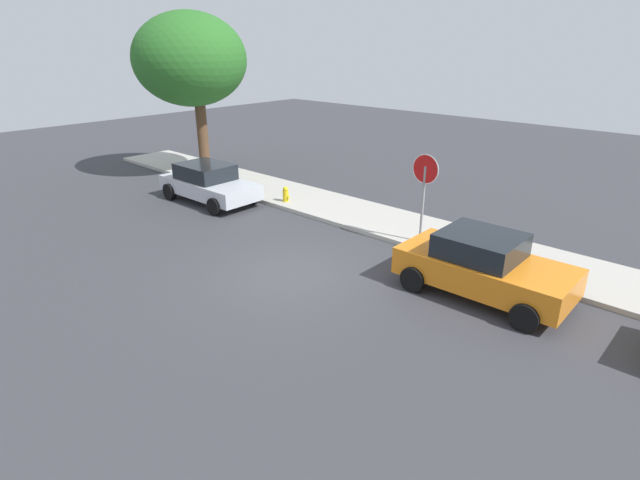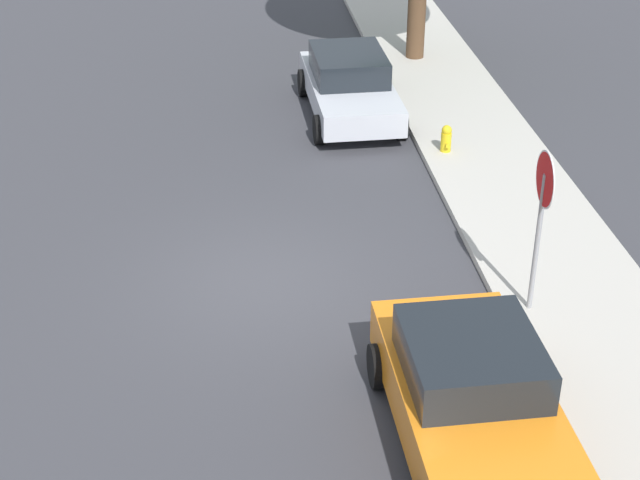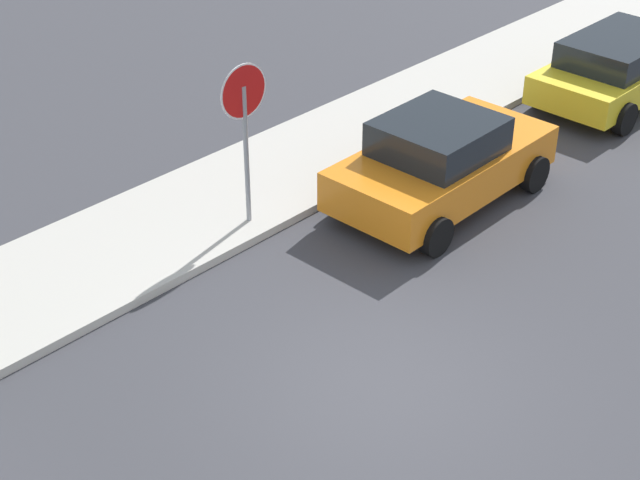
{
  "view_description": "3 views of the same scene",
  "coord_description": "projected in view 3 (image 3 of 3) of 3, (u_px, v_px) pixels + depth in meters",
  "views": [
    {
      "loc": [
        8.69,
        -8.32,
        5.83
      ],
      "look_at": [
        0.26,
        0.92,
        0.79
      ],
      "focal_mm": 28.0,
      "sensor_mm": 36.0,
      "label": 1
    },
    {
      "loc": [
        13.79,
        -0.71,
        8.72
      ],
      "look_at": [
        0.58,
        0.89,
        1.07
      ],
      "focal_mm": 55.0,
      "sensor_mm": 36.0,
      "label": 2
    },
    {
      "loc": [
        -7.53,
        -6.1,
        8.26
      ],
      "look_at": [
        0.66,
        1.73,
        1.15
      ],
      "focal_mm": 55.0,
      "sensor_mm": 36.0,
      "label": 3
    }
  ],
  "objects": [
    {
      "name": "parked_car_orange",
      "position": [
        441.0,
        161.0,
        16.16
      ],
      "size": [
        4.09,
        2.16,
        1.55
      ],
      "color": "orange",
      "rests_on": "ground_plane"
    },
    {
      "name": "stop_sign",
      "position": [
        245.0,
        117.0,
        14.82
      ],
      "size": [
        0.87,
        0.08,
        2.81
      ],
      "color": "gray",
      "rests_on": "ground_plane"
    },
    {
      "name": "parked_car_yellow",
      "position": [
        623.0,
        64.0,
        19.82
      ],
      "size": [
        4.54,
        2.05,
        1.39
      ],
      "color": "yellow",
      "rests_on": "ground_plane"
    },
    {
      "name": "ground_plane",
      "position": [
        382.0,
        385.0,
        12.57
      ],
      "size": [
        60.0,
        60.0,
        0.0
      ],
      "primitive_type": "plane",
      "color": "#38383D"
    },
    {
      "name": "sidewalk_curb",
      "position": [
        143.0,
        239.0,
        15.44
      ],
      "size": [
        32.0,
        2.65,
        0.14
      ],
      "primitive_type": "cube",
      "color": "#B2ADA3",
      "rests_on": "ground_plane"
    }
  ]
}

